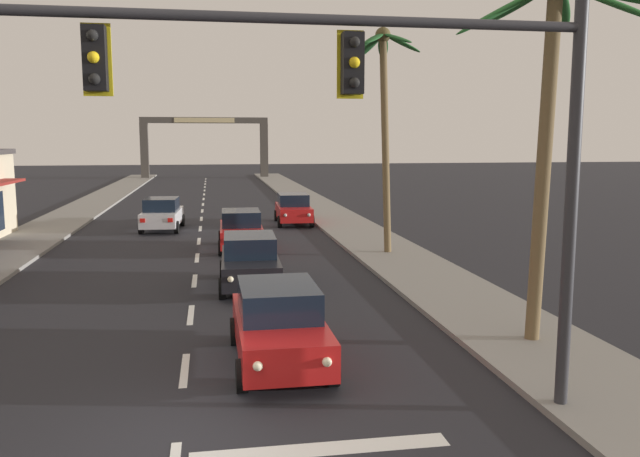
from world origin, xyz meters
name	(u,v)px	position (x,y,z in m)	size (l,w,h in m)	color
ground_plane	(177,442)	(0.00, 0.00, 0.00)	(220.00, 220.00, 0.00)	#232328
sidewalk_right	(364,236)	(7.80, 20.00, 0.07)	(3.20, 110.00, 0.14)	gray
sidewalk_left	(19,245)	(-7.80, 20.00, 0.07)	(3.20, 110.00, 0.14)	gray
lane_markings	(209,244)	(0.46, 19.27, 0.00)	(4.28, 86.94, 0.01)	silver
traffic_signal_mast	(359,108)	(2.91, 0.12, 5.20)	(11.64, 0.41, 7.18)	#2D2D33
sedan_lead_at_stop_bar	(279,324)	(1.97, 3.33, 0.85)	(1.97, 4.46, 1.68)	red
sedan_third_in_queue	(250,261)	(1.79, 10.49, 0.85)	(2.04, 4.49, 1.68)	black
sedan_fifth_in_queue	(241,230)	(1.84, 17.65, 0.85)	(2.01, 4.48, 1.68)	red
sedan_oncoming_far	(162,214)	(-1.92, 24.26, 0.85)	(2.15, 4.53, 1.68)	silver
sedan_parked_nearest_kerb	(293,209)	(5.09, 25.53, 0.85)	(2.07, 4.50, 1.68)	red
palm_right_nearest	(552,77)	(8.06, 3.61, 6.05)	(4.62, 4.65, 8.32)	brown
palm_right_second	(384,93)	(7.41, 15.31, 6.51)	(3.06, 3.07, 9.02)	brown
town_gateway_arch	(205,139)	(0.00, 68.61, 4.64)	(14.94, 0.90, 7.20)	#423D38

